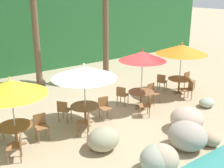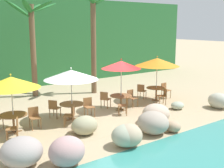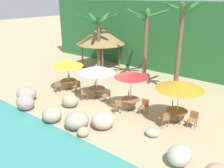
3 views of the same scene
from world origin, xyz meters
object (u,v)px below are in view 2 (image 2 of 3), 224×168
(chair_red_seaward, at_px, (132,97))
(umbrella_red, at_px, (121,65))
(dining_table_yellow, at_px, (13,118))
(chair_orange_left, at_px, (163,95))
(chair_yellow_seaward, at_px, (34,116))
(palm_tree_third, at_px, (93,28))
(palm_tree_second, at_px, (32,32))
(chair_orange_inland, at_px, (141,90))
(umbrella_orange, at_px, (157,62))
(chair_white_left, at_px, (71,114))
(chair_white_inland, at_px, (54,107))
(chair_orange_seaward, at_px, (165,89))
(chair_yellow_left, at_px, (14,127))
(dining_table_red, at_px, (121,98))
(chair_red_left, at_px, (125,104))
(dining_table_orange, at_px, (156,90))
(umbrella_yellow, at_px, (11,82))
(chair_red_inland, at_px, (105,98))
(dining_table_white, at_px, (72,106))
(chair_white_seaward, at_px, (89,106))
(umbrella_white, at_px, (71,75))

(chair_red_seaward, bearing_deg, umbrella_red, -168.41)
(dining_table_yellow, relative_size, chair_orange_left, 1.26)
(chair_yellow_seaward, bearing_deg, dining_table_yellow, -179.49)
(palm_tree_third, bearing_deg, palm_tree_second, 157.57)
(chair_orange_inland, bearing_deg, umbrella_orange, -57.74)
(umbrella_red, height_order, umbrella_orange, umbrella_red)
(chair_white_left, bearing_deg, dining_table_yellow, 163.08)
(chair_white_inland, height_order, chair_orange_seaward, same)
(chair_yellow_seaward, xyz_separation_m, chair_yellow_left, (-1.10, -0.83, 0.00))
(chair_white_inland, bearing_deg, dining_table_red, -12.65)
(chair_white_inland, distance_m, chair_orange_seaward, 6.86)
(dining_table_red, bearing_deg, chair_red_left, -117.09)
(chair_yellow_left, relative_size, dining_table_orange, 0.79)
(chair_yellow_left, relative_size, chair_red_seaward, 1.00)
(chair_orange_seaward, bearing_deg, umbrella_yellow, -177.53)
(chair_white_left, xyz_separation_m, chair_orange_seaward, (6.73, 1.05, 0.00))
(chair_red_seaward, relative_size, dining_table_orange, 0.79)
(chair_red_inland, distance_m, dining_table_orange, 3.24)
(dining_table_white, distance_m, chair_white_left, 0.86)
(chair_red_inland, bearing_deg, chair_red_seaward, -22.38)
(dining_table_yellow, xyz_separation_m, chair_red_seaward, (6.18, 0.14, -0.10))
(dining_table_orange, distance_m, palm_tree_second, 7.79)
(chair_white_seaward, bearing_deg, dining_table_yellow, -179.34)
(chair_yellow_left, relative_size, umbrella_orange, 0.35)
(chair_red_inland, height_order, dining_table_orange, chair_red_inland)
(chair_yellow_left, relative_size, dining_table_red, 0.79)
(chair_white_inland, bearing_deg, chair_red_inland, -0.47)
(dining_table_yellow, height_order, palm_tree_second, palm_tree_second)
(dining_table_yellow, xyz_separation_m, chair_red_inland, (4.87, 0.68, -0.10))
(chair_white_left, height_order, chair_orange_left, same)
(dining_table_yellow, distance_m, dining_table_orange, 8.08)
(palm_tree_second, bearing_deg, chair_yellow_seaward, -112.59)
(chair_white_left, relative_size, chair_red_inland, 1.00)
(umbrella_yellow, height_order, chair_orange_left, umbrella_yellow)
(chair_yellow_seaward, xyz_separation_m, chair_white_inland, (1.22, 0.69, 0.00))
(chair_yellow_seaward, height_order, umbrella_red, umbrella_red)
(dining_table_red, xyz_separation_m, dining_table_orange, (2.73, 0.29, 0.00))
(dining_table_red, xyz_separation_m, chair_orange_left, (2.45, -0.52, -0.10))
(umbrella_orange, bearing_deg, palm_tree_second, 134.75)
(dining_table_yellow, xyz_separation_m, chair_orange_left, (7.79, -0.55, -0.10))
(chair_yellow_seaward, relative_size, dining_table_red, 0.79)
(umbrella_yellow, distance_m, chair_red_inland, 5.14)
(chair_white_inland, relative_size, chair_red_left, 1.00)
(chair_white_seaward, height_order, chair_white_left, same)
(umbrella_white, bearing_deg, chair_orange_seaward, 2.93)
(umbrella_white, bearing_deg, umbrella_yellow, -178.64)
(dining_table_red, relative_size, palm_tree_second, 0.20)
(chair_yellow_seaward, height_order, chair_orange_seaward, same)
(umbrella_red, bearing_deg, chair_orange_inland, 23.92)
(chair_red_left, bearing_deg, chair_red_seaward, 37.25)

